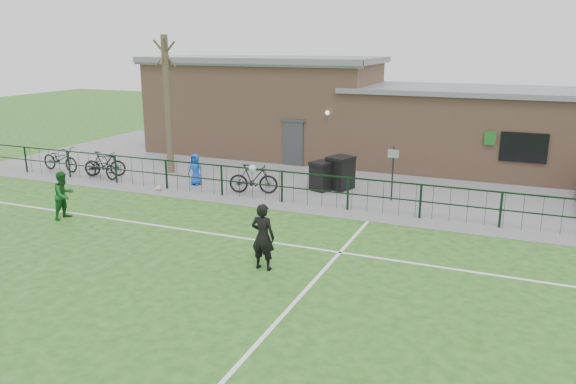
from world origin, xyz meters
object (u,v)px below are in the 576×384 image
at_px(bare_tree, 168,106).
at_px(wheelie_bin_left, 341,174).
at_px(bicycle_d, 253,179).
at_px(spectator_child, 195,169).
at_px(bicycle_b, 105,164).
at_px(bicycle_c, 101,167).
at_px(wheelie_bin_right, 322,177).
at_px(sign_post, 392,174).
at_px(outfield_player, 64,195).
at_px(ball_ground, 158,188).
at_px(bicycle_a, 60,159).

xyz_separation_m(bare_tree, wheelie_bin_left, (7.89, 0.16, -2.37)).
relative_size(bicycle_d, spectator_child, 1.47).
height_order(bicycle_b, bicycle_c, bicycle_b).
relative_size(wheelie_bin_right, bicycle_c, 0.55).
bearing_deg(sign_post, wheelie_bin_left, 159.14).
xyz_separation_m(wheelie_bin_left, bicycle_d, (-2.89, -1.96, -0.04)).
xyz_separation_m(wheelie_bin_left, outfield_player, (-7.30, -7.18, 0.17)).
distance_m(bicycle_c, outfield_player, 5.62).
bearing_deg(spectator_child, ball_ground, -123.58).
bearing_deg(bicycle_b, sign_post, -106.80).
relative_size(bare_tree, bicycle_a, 2.85).
bearing_deg(bicycle_c, bare_tree, -37.71).
bearing_deg(wheelie_bin_left, spectator_child, -144.22).
height_order(wheelie_bin_right, sign_post, sign_post).
distance_m(bicycle_b, bicycle_c, 0.40).
height_order(wheelie_bin_right, outfield_player, outfield_player).
bearing_deg(bicycle_d, bare_tree, 54.31).
bearing_deg(bicycle_a, bicycle_b, -85.57).
relative_size(wheelie_bin_left, outfield_player, 0.76).
height_order(wheelie_bin_left, bicycle_d, wheelie_bin_left).
bearing_deg(wheelie_bin_right, bicycle_a, -152.77).
bearing_deg(sign_post, outfield_player, -146.52).
bearing_deg(ball_ground, bicycle_a, 169.04).
bearing_deg(spectator_child, bare_tree, 145.41).
height_order(bicycle_a, ball_ground, bicycle_a).
distance_m(bicycle_a, bicycle_b, 2.55).
distance_m(bicycle_c, bicycle_d, 7.13).
bearing_deg(wheelie_bin_right, wheelie_bin_left, 58.59).
bearing_deg(bare_tree, ball_ground, -64.92).
distance_m(bare_tree, bicycle_b, 3.72).
bearing_deg(bicycle_b, ball_ground, -129.39).
bearing_deg(bicycle_d, bicycle_b, 73.48).
bearing_deg(bare_tree, sign_post, -3.96).
height_order(wheelie_bin_left, bicycle_b, wheelie_bin_left).
height_order(bicycle_a, bicycle_b, bicycle_a).
xyz_separation_m(wheelie_bin_left, bicycle_b, (-10.12, -1.88, -0.06)).
relative_size(sign_post, spectator_child, 1.55).
height_order(spectator_child, outfield_player, outfield_player).
distance_m(spectator_child, ball_ground, 1.71).
bearing_deg(bicycle_d, ball_ground, 90.54).
xyz_separation_m(spectator_child, outfield_player, (-1.64, -5.49, 0.14)).
xyz_separation_m(wheelie_bin_right, sign_post, (2.86, -0.39, 0.47)).
height_order(wheelie_bin_right, bicycle_d, bicycle_d).
relative_size(bicycle_d, outfield_player, 1.18).
xyz_separation_m(bicycle_c, ball_ground, (3.47, -0.77, -0.41)).
distance_m(wheelie_bin_right, spectator_child, 5.19).
xyz_separation_m(sign_post, ball_ground, (-8.80, -2.17, -0.90)).
xyz_separation_m(bicycle_a, bicycle_d, (9.79, -0.11, 0.02)).
bearing_deg(sign_post, bicycle_d, -167.98).
bearing_deg(sign_post, bare_tree, 176.04).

